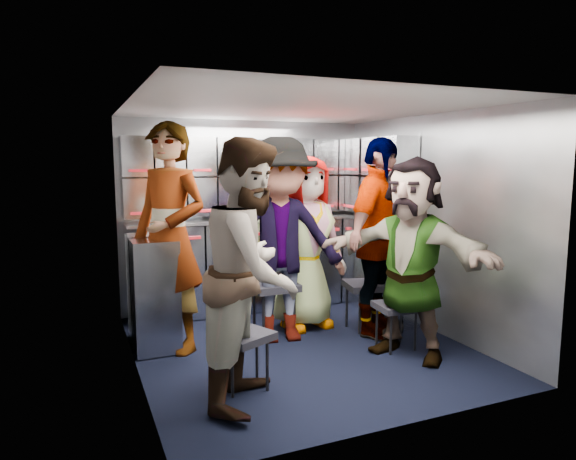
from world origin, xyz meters
name	(u,v)px	position (x,y,z in m)	size (l,w,h in m)	color
floor	(300,347)	(0.00, 0.00, 0.00)	(3.00, 3.00, 0.00)	black
wall_back	(246,214)	(0.00, 1.50, 1.05)	(2.80, 0.04, 2.10)	gray
wall_left	(133,241)	(-1.40, 0.00, 1.05)	(0.04, 3.00, 2.10)	gray
wall_right	(431,223)	(1.40, 0.00, 1.05)	(0.04, 3.00, 2.10)	gray
ceiling	(301,108)	(0.00, 0.00, 2.10)	(2.80, 3.00, 0.02)	silver
cart_bank_back	(252,266)	(0.00, 1.29, 0.49)	(2.68, 0.38, 0.99)	#969BA5
cart_bank_left	(153,292)	(-1.19, 0.56, 0.49)	(0.38, 0.76, 0.99)	#969BA5
counter	(252,219)	(0.00, 1.29, 1.01)	(2.68, 0.42, 0.03)	silver
locker_bank_back	(250,176)	(0.00, 1.35, 1.49)	(2.68, 0.28, 0.82)	#969BA5
locker_bank_right	(379,176)	(1.25, 0.70, 1.49)	(0.28, 1.00, 0.82)	#969BA5
right_cabinet	(382,268)	(1.25, 0.60, 0.50)	(0.28, 1.20, 1.00)	#969BA5
coffee_niche	(263,177)	(0.18, 1.41, 1.47)	(0.46, 0.16, 0.84)	black
red_latch_strip	(258,234)	(0.00, 1.09, 0.88)	(2.60, 0.02, 0.03)	red
jump_seat_near_left	(245,339)	(-0.71, -0.60, 0.37)	(0.46, 0.45, 0.42)	black
jump_seat_mid_left	(274,289)	(-0.07, 0.44, 0.44)	(0.43, 0.41, 0.50)	black
jump_seat_center	(298,284)	(0.30, 0.71, 0.39)	(0.39, 0.37, 0.44)	black
jump_seat_mid_right	(366,288)	(0.82, 0.22, 0.42)	(0.46, 0.45, 0.47)	black
jump_seat_near_right	(396,309)	(0.77, -0.36, 0.36)	(0.38, 0.36, 0.41)	black
attendant_standing	(170,238)	(-1.05, 0.40, 1.00)	(0.73, 0.48, 1.99)	black
attendant_arc_a	(252,272)	(-0.71, -0.78, 0.91)	(0.88, 0.69, 1.81)	black
attendant_arc_b	(281,241)	(-0.07, 0.26, 0.93)	(1.21, 0.69, 1.87)	black
attendant_arc_c	(305,242)	(0.30, 0.53, 0.85)	(0.84, 0.54, 1.71)	black
attendant_arc_d	(378,238)	(0.82, 0.04, 0.94)	(1.10, 0.46, 1.87)	black
attendant_arc_e	(411,258)	(0.77, -0.54, 0.85)	(1.57, 0.50, 1.70)	black
bottle_left	(238,208)	(-0.18, 1.24, 1.16)	(0.07, 0.07, 0.25)	white
bottle_mid	(267,207)	(0.16, 1.24, 1.15)	(0.07, 0.07, 0.24)	white
bottle_right	(273,208)	(0.23, 1.24, 1.14)	(0.07, 0.07, 0.23)	white
cup_left	(215,216)	(-0.43, 1.23, 1.08)	(0.09, 0.09, 0.10)	beige
cup_right	(293,212)	(0.46, 1.23, 1.08)	(0.09, 0.09, 0.10)	beige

